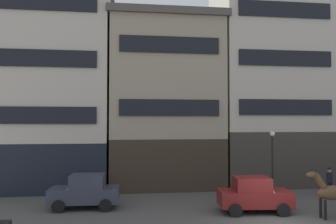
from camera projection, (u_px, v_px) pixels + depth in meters
The scene contains 8 objects.
building_far_left at pixel (52, 85), 23.72m from camera, with size 8.68×6.21×14.77m.
building_center_left at pixel (165, 101), 24.71m from camera, with size 8.51×6.21×12.52m.
building_center_right at pixel (268, 65), 25.81m from camera, with size 8.59×6.21×18.32m.
draft_horse at pixel (331, 192), 15.94m from camera, with size 2.35×0.66×2.30m.
sedan_dark at pixel (85, 191), 17.84m from camera, with size 3.76×1.99×1.83m.
sedan_light at pixel (254, 195), 17.04m from camera, with size 3.83×2.14×1.83m.
pedestrian_officer at pixel (330, 181), 20.77m from camera, with size 0.50×0.50×1.79m.
streetlamp_curbside at pixel (273, 154), 20.56m from camera, with size 0.32×0.32×4.12m.
Camera 1 is at (-6.86, -14.16, 4.69)m, focal length 34.98 mm.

